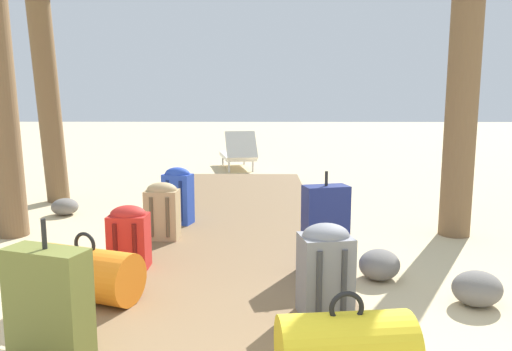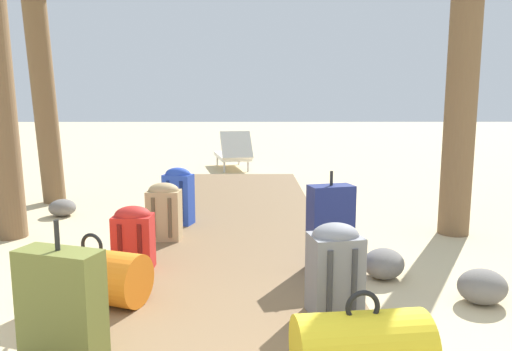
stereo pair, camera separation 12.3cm
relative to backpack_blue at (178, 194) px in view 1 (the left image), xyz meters
name	(u,v)px [view 1 (the left image)]	position (x,y,z in m)	size (l,w,h in m)	color
ground_plane	(224,252)	(0.55, -0.74, -0.40)	(60.00, 60.00, 0.00)	#D1BA8C
boardwalk	(229,227)	(0.55, -0.01, -0.36)	(1.96, 7.24, 0.08)	brown
backpack_blue	(178,194)	(0.00, 0.00, 0.00)	(0.34, 0.27, 0.61)	#2847B7
duffel_bag_orange	(86,274)	(-0.25, -2.01, -0.15)	(0.77, 0.56, 0.46)	orange
suitcase_navy	(325,228)	(1.39, -1.40, 0.01)	(0.37, 0.26, 0.77)	navy
backpack_red	(129,236)	(-0.13, -1.41, -0.05)	(0.30, 0.24, 0.50)	red
backpack_tan	(162,209)	(-0.05, -0.58, -0.03)	(0.32, 0.25, 0.54)	tan
duffel_bag_yellow	(345,348)	(1.29, -2.93, -0.15)	(0.66, 0.40, 0.44)	gold
backpack_grey	(325,268)	(1.29, -2.23, -0.02)	(0.34, 0.31, 0.57)	slate
suitcase_olive	(49,306)	(-0.15, -2.77, -0.03)	(0.45, 0.29, 0.73)	olive
lounge_chair	(238,153)	(0.38, 4.82, -0.07)	(0.89, 1.61, 0.80)	white
rock_left_near	(65,207)	(-1.52, 0.70, -0.30)	(0.32, 0.32, 0.21)	slate
rock_right_mid	(477,288)	(2.37, -1.88, -0.28)	(0.31, 0.35, 0.24)	slate
rock_right_far	(379,265)	(1.82, -1.40, -0.28)	(0.31, 0.37, 0.23)	slate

